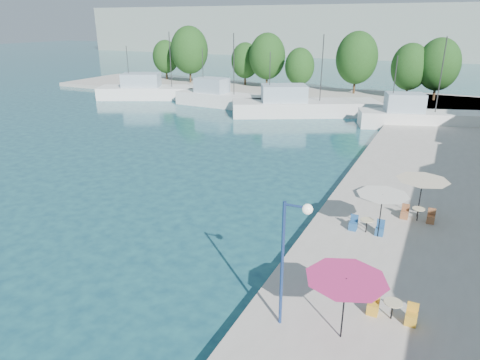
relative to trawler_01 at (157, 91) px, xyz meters
The scene contains 21 objects.
quay_far 23.50m from the trawler_01, 27.69° to the left, with size 90.00×16.00×0.60m, color #A8A297.
hill_west 104.15m from the trawler_01, 90.66° to the left, with size 180.00×40.00×16.00m, color gray.
trawler_01 is the anchor object (origin of this frame).
trawler_02 12.30m from the trawler_01, ahead, with size 14.62×4.58×10.20m.
trawler_03 24.12m from the trawler_01, ahead, with size 18.47×12.84×10.20m.
trawler_04 38.10m from the trawler_01, ahead, with size 13.96×7.58×10.20m.
tree_01 18.76m from the trawler_01, 120.47° to the left, with size 4.96×4.96×7.34m.
tree_02 15.14m from the trawler_01, 100.95° to the left, with size 6.71×6.71×9.93m.
tree_03 17.78m from the trawler_01, 63.76° to the left, with size 4.90×4.90×7.25m.
tree_04 19.31m from the trawler_01, 48.09° to the left, with size 6.03×6.03×8.93m.
tree_05 22.65m from the trawler_01, 32.77° to the left, with size 4.62×4.62×6.84m.
tree_06 31.10m from the trawler_01, 27.88° to the left, with size 6.30×6.30×9.33m.
tree_07 37.60m from the trawler_01, 20.39° to the left, with size 5.30×5.30×7.84m.
tree_08 41.25m from the trawler_01, 19.17° to the left, with size 5.82×5.82×8.62m.
umbrella_pink 56.60m from the trawler_01, 46.99° to the right, with size 2.90×2.90×2.46m.
umbrella_white 50.66m from the trawler_01, 40.49° to the right, with size 2.69×2.69×2.41m.
umbrella_cream 49.76m from the trawler_01, 36.14° to the right, with size 2.94×2.94×2.29m.
cafe_table_01 56.29m from the trawler_01, 44.60° to the right, with size 1.82×0.70×0.76m.
cafe_table_02 50.00m from the trawler_01, 40.80° to the right, with size 1.82×0.70×0.76m.
cafe_table_03 50.11m from the trawler_01, 36.65° to the right, with size 1.82×0.70×0.76m.
street_lamp 55.51m from the trawler_01, 48.61° to the right, with size 1.04×0.36×5.03m.
Camera 1 is at (12.01, 1.87, 11.35)m, focal length 32.00 mm.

